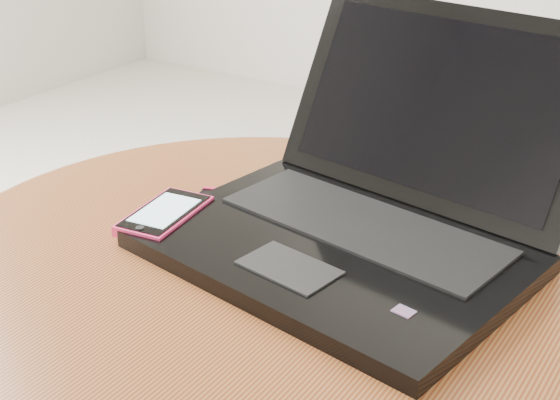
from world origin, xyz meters
The scene contains 4 objects.
table centered at (-0.06, 0.02, 0.43)m, with size 0.68×0.68×0.54m.
laptop centered at (0.02, 0.10, 0.58)m, with size 0.41×0.40×0.22m.
phone_black centered at (-0.14, 0.07, 0.55)m, with size 0.09×0.12×0.01m.
phone_pink centered at (-0.16, 0.01, 0.56)m, with size 0.07×0.11×0.01m.
Camera 1 is at (0.34, -0.55, 0.93)m, focal length 50.89 mm.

